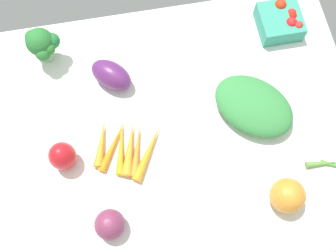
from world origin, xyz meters
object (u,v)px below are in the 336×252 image
(heirloom_tomato_orange, at_px, (288,196))
(berry_basket, at_px, (281,21))
(bell_pepper_red, at_px, (63,156))
(red_onion_near_basket, at_px, (110,224))
(okra_pile, at_px, (336,167))
(eggplant, at_px, (111,75))
(leafy_greens_clump, at_px, (254,106))
(broccoli_head, at_px, (42,44))
(carrot_bunch, at_px, (127,147))

(heirloom_tomato_orange, xyz_separation_m, berry_basket, (0.12, 0.49, -0.01))
(heirloom_tomato_orange, bearing_deg, bell_pepper_red, 159.75)
(bell_pepper_red, distance_m, red_onion_near_basket, 0.21)
(red_onion_near_basket, distance_m, okra_pile, 0.59)
(red_onion_near_basket, height_order, okra_pile, red_onion_near_basket)
(bell_pepper_red, bearing_deg, heirloom_tomato_orange, -20.25)
(eggplant, relative_size, berry_basket, 1.02)
(leafy_greens_clump, height_order, berry_basket, same)
(red_onion_near_basket, distance_m, broccoli_head, 0.51)
(carrot_bunch, relative_size, eggplant, 1.66)
(red_onion_near_basket, relative_size, eggplant, 0.61)
(red_onion_near_basket, relative_size, carrot_bunch, 0.37)
(bell_pepper_red, xyz_separation_m, berry_basket, (0.65, 0.30, -0.02))
(bell_pepper_red, xyz_separation_m, leafy_greens_clump, (0.51, 0.05, -0.01))
(heirloom_tomato_orange, height_order, okra_pile, heirloom_tomato_orange)
(carrot_bunch, xyz_separation_m, leafy_greens_clump, (0.35, 0.05, 0.02))
(bell_pepper_red, bearing_deg, leafy_greens_clump, 5.94)
(eggplant, bearing_deg, berry_basket, 51.87)
(heirloom_tomato_orange, distance_m, leafy_greens_clump, 0.25)
(eggplant, xyz_separation_m, berry_basket, (0.50, 0.09, -0.01))
(heirloom_tomato_orange, height_order, eggplant, heirloom_tomato_orange)
(red_onion_near_basket, xyz_separation_m, berry_basket, (0.56, 0.48, -0.01))
(carrot_bunch, relative_size, leafy_greens_clump, 0.91)
(red_onion_near_basket, relative_size, broccoli_head, 0.61)
(carrot_bunch, bearing_deg, broccoli_head, 120.33)
(okra_pile, xyz_separation_m, berry_basket, (-0.03, 0.44, 0.02))
(bell_pepper_red, xyz_separation_m, red_onion_near_basket, (0.09, -0.19, -0.01))
(carrot_bunch, height_order, broccoli_head, broccoli_head)
(eggplant, bearing_deg, carrot_bunch, -44.97)
(leafy_greens_clump, bearing_deg, berry_basket, 59.60)
(carrot_bunch, xyz_separation_m, eggplant, (-0.01, 0.20, 0.02))
(leafy_greens_clump, xyz_separation_m, broccoli_head, (-0.53, 0.26, 0.04))
(carrot_bunch, height_order, heirloom_tomato_orange, heirloom_tomato_orange)
(bell_pepper_red, bearing_deg, red_onion_near_basket, -63.20)
(leafy_greens_clump, bearing_deg, heirloom_tomato_orange, -85.43)
(bell_pepper_red, relative_size, red_onion_near_basket, 1.25)
(bell_pepper_red, xyz_separation_m, carrot_bunch, (0.16, 0.00, -0.03))
(carrot_bunch, bearing_deg, okra_pile, -15.55)
(eggplant, distance_m, leafy_greens_clump, 0.39)
(heirloom_tomato_orange, relative_size, broccoli_head, 0.72)
(heirloom_tomato_orange, bearing_deg, red_onion_near_basket, 178.82)
(red_onion_near_basket, relative_size, okra_pile, 0.59)
(carrot_bunch, bearing_deg, leafy_greens_clump, 7.88)
(bell_pepper_red, height_order, okra_pile, bell_pepper_red)
(heirloom_tomato_orange, bearing_deg, leafy_greens_clump, 94.57)
(bell_pepper_red, relative_size, okra_pile, 0.73)
(carrot_bunch, relative_size, berry_basket, 1.70)
(eggplant, bearing_deg, broccoli_head, -169.83)
(red_onion_near_basket, bearing_deg, eggplant, 82.08)
(red_onion_near_basket, relative_size, heirloom_tomato_orange, 0.85)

